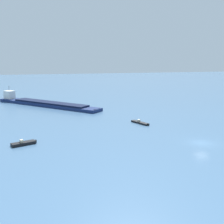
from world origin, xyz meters
The scene contains 4 objects.
ground_plane centered at (0.00, 0.00, 0.00)m, with size 400.00×400.00×0.00m, color #476B8E.
small_motorboat centered at (-6.44, 17.58, 0.23)m, with size 3.24×5.43×0.91m.
fishing_skiff centered at (-32.76, 6.36, 0.30)m, with size 4.65×3.05×1.05m.
cargo_barge centered at (-29.08, 48.26, 0.78)m, with size 32.14×31.94×5.51m.
Camera 1 is at (-28.19, -47.43, 16.54)m, focal length 46.55 mm.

